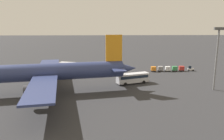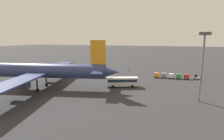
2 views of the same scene
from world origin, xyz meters
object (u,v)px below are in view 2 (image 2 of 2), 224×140
shuttle_bus_near (89,68)px  cargo_cart_orange (157,75)px  cargo_cart_grey (164,75)px  airplane (36,71)px  baggage_tug (197,77)px  cargo_cart_red (186,76)px  worker_person (129,69)px  cargo_cart_white (171,76)px  shuttle_bus_far (122,81)px  cargo_cart_green (179,76)px

shuttle_bus_near → cargo_cart_orange: size_ratio=5.76×
shuttle_bus_near → cargo_cart_grey: size_ratio=5.76×
airplane → shuttle_bus_near: size_ratio=4.63×
airplane → baggage_tug: (-53.53, -28.73, -5.07)m
airplane → cargo_cart_red: (-49.57, -28.20, -4.82)m
cargo_cart_red → baggage_tug: bearing=-172.4°
worker_person → cargo_cart_orange: 18.59m
baggage_tug → cargo_cart_white: size_ratio=1.27×
worker_person → cargo_cart_red: bearing=156.1°
baggage_tug → cargo_cart_grey: size_ratio=1.27×
airplane → cargo_cart_orange: 47.05m
airplane → baggage_tug: bearing=-162.1°
worker_person → cargo_cart_red: 28.38m
baggage_tug → cargo_cart_grey: baggage_tug is taller
cargo_cart_orange → shuttle_bus_far: bearing=58.5°
baggage_tug → cargo_cart_white: bearing=21.5°
shuttle_bus_near → cargo_cart_red: size_ratio=5.76×
shuttle_bus_far → cargo_cart_red: bearing=-160.2°
worker_person → cargo_cart_white: size_ratio=0.83×
airplane → cargo_cart_orange: airplane is taller
shuttle_bus_near → airplane: bearing=100.0°
cargo_cart_orange → cargo_cart_red: bearing=-177.3°
cargo_cart_grey → cargo_cart_white: bearing=171.3°
cargo_cart_green → cargo_cart_orange: same height
worker_person → cargo_cart_grey: cargo_cart_grey is taller
shuttle_bus_near → cargo_cart_white: 39.47m
baggage_tug → shuttle_bus_near: bearing=11.4°
cargo_cart_red → worker_person: bearing=-23.9°
baggage_tug → cargo_cart_orange: (15.75, 1.09, 0.25)m
shuttle_bus_far → cargo_cart_white: (-16.84, -17.88, -0.80)m
shuttle_bus_far → cargo_cart_orange: (-10.94, -17.82, -0.80)m
worker_person → shuttle_bus_far: bearing=96.1°
cargo_cart_grey → airplane: bearing=34.7°
airplane → cargo_cart_red: 57.23m
cargo_cart_red → cargo_cart_grey: 8.85m
shuttle_bus_far → cargo_cart_grey: (-13.89, -18.34, -0.80)m
shuttle_bus_far → airplane: bearing=1.0°
shuttle_bus_near → baggage_tug: bearing=-166.2°
airplane → baggage_tug: size_ratio=20.95×
airplane → cargo_cart_white: bearing=-157.9°
airplane → cargo_cart_white: airplane is taller
cargo_cart_red → cargo_cart_white: 5.92m
cargo_cart_grey → cargo_cart_orange: (2.95, 0.52, 0.00)m
cargo_cart_green → cargo_cart_grey: (5.90, -0.27, 0.00)m
cargo_cart_white → shuttle_bus_near: bearing=-6.6°
shuttle_bus_near → cargo_cart_red: 45.28m
shuttle_bus_far → cargo_cart_green: size_ratio=5.29×
shuttle_bus_near → worker_person: bearing=-140.9°
worker_person → cargo_cart_grey: bearing=146.0°
worker_person → cargo_cart_grey: 20.63m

